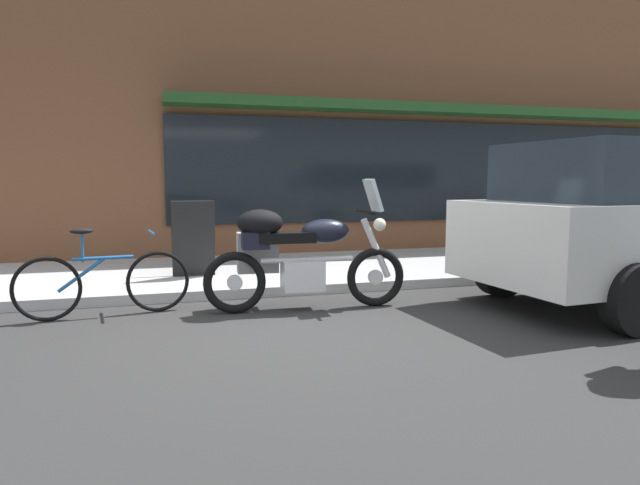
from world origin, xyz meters
TOP-DOWN VIEW (x-y plane):
  - ground_plane at (0.00, 0.00)m, footprint 80.00×80.00m
  - storefront_building at (5.92, 4.59)m, footprint 19.85×0.90m
  - touring_motorcycle at (0.27, 0.71)m, footprint 2.19×0.74m
  - parked_bicycle at (-1.68, 0.95)m, footprint 1.70×0.48m
  - sandwich_board_sign at (-0.70, 2.49)m, footprint 0.55×0.42m

SIDE VIEW (x-z plane):
  - ground_plane at x=0.00m, z-range 0.00..0.00m
  - parked_bicycle at x=-1.68m, z-range -0.10..0.82m
  - touring_motorcycle at x=0.27m, z-range -0.09..1.31m
  - sandwich_board_sign at x=-0.70m, z-range 0.13..1.12m
  - storefront_building at x=5.92m, z-range -0.08..7.14m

